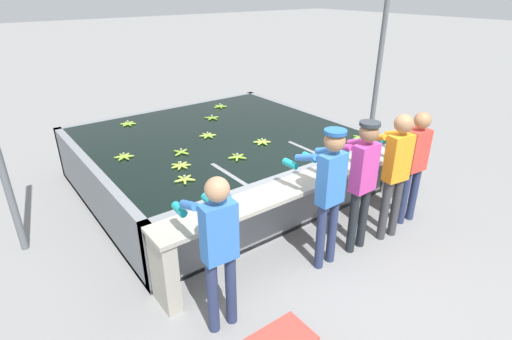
{
  "coord_description": "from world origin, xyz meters",
  "views": [
    {
      "loc": [
        -3.21,
        -2.97,
        3.12
      ],
      "look_at": [
        0.0,
        1.3,
        0.62
      ],
      "focal_mm": 28.0,
      "sensor_mm": 36.0,
      "label": 1
    }
  ],
  "objects": [
    {
      "name": "worker_2",
      "position": [
        0.39,
        -0.29,
        1.05
      ],
      "size": [
        0.41,
        0.72,
        1.71
      ],
      "color": "#1E2328",
      "rests_on": "ground"
    },
    {
      "name": "worker_3",
      "position": [
        0.95,
        -0.36,
        1.04
      ],
      "size": [
        0.47,
        0.74,
        1.72
      ],
      "color": "#38383D",
      "rests_on": "ground"
    },
    {
      "name": "ground_plane",
      "position": [
        0.0,
        0.0,
        0.0
      ],
      "size": [
        80.0,
        80.0,
        0.0
      ],
      "primitive_type": "plane",
      "color": "gray",
      "rests_on": "ground"
    },
    {
      "name": "knife_1",
      "position": [
        1.89,
        0.26,
        0.9
      ],
      "size": [
        0.24,
        0.29,
        0.02
      ],
      "color": "silver",
      "rests_on": "work_ledge"
    },
    {
      "name": "knife_0",
      "position": [
        0.8,
        0.33,
        0.9
      ],
      "size": [
        0.34,
        0.15,
        0.02
      ],
      "color": "silver",
      "rests_on": "work_ledge"
    },
    {
      "name": "work_ledge",
      "position": [
        0.0,
        0.23,
        0.63
      ],
      "size": [
        4.19,
        0.45,
        0.89
      ],
      "color": "#A8A393",
      "rests_on": "ground"
    },
    {
      "name": "banana_bunch_floating_0",
      "position": [
        -1.09,
        1.54,
        0.91
      ],
      "size": [
        0.27,
        0.28,
        0.08
      ],
      "color": "#93BC3D",
      "rests_on": "wash_tank"
    },
    {
      "name": "worker_1",
      "position": [
        -0.16,
        -0.27,
        1.06
      ],
      "size": [
        0.41,
        0.73,
        1.73
      ],
      "color": "navy",
      "rests_on": "ground"
    },
    {
      "name": "support_post_right",
      "position": [
        2.75,
        1.39,
        1.6
      ],
      "size": [
        0.09,
        0.09,
        3.2
      ],
      "color": "slate",
      "rests_on": "ground"
    },
    {
      "name": "banana_bunch_floating_9",
      "position": [
        0.87,
        3.64,
        0.91
      ],
      "size": [
        0.27,
        0.28,
        0.08
      ],
      "color": "#7FAD33",
      "rests_on": "wash_tank"
    },
    {
      "name": "banana_bunch_floating_4",
      "position": [
        -0.32,
        1.32,
        0.91
      ],
      "size": [
        0.28,
        0.27,
        0.08
      ],
      "color": "#7FAD33",
      "rests_on": "wash_tank"
    },
    {
      "name": "banana_bunch_floating_1",
      "position": [
        -1.24,
        1.13,
        0.91
      ],
      "size": [
        0.27,
        0.28,
        0.08
      ],
      "color": "#9EC642",
      "rests_on": "wash_tank"
    },
    {
      "name": "wash_tank",
      "position": [
        0.0,
        2.36,
        0.44
      ],
      "size": [
        4.19,
        3.83,
        0.89
      ],
      "color": "gray",
      "rests_on": "ground"
    },
    {
      "name": "worker_0",
      "position": [
        -1.68,
        -0.35,
        0.99
      ],
      "size": [
        0.43,
        0.72,
        1.66
      ],
      "color": "navy",
      "rests_on": "ground"
    },
    {
      "name": "worker_4",
      "position": [
        1.49,
        -0.28,
        0.97
      ],
      "size": [
        0.45,
        0.73,
        1.63
      ],
      "color": "navy",
      "rests_on": "ground"
    },
    {
      "name": "banana_bunch_floating_5",
      "position": [
        0.33,
        1.58,
        0.91
      ],
      "size": [
        0.27,
        0.28,
        0.08
      ],
      "color": "#9EC642",
      "rests_on": "wash_tank"
    },
    {
      "name": "banana_bunch_floating_3",
      "position": [
        -1.0,
        3.68,
        0.91
      ],
      "size": [
        0.26,
        0.28,
        0.08
      ],
      "color": "#8CB738",
      "rests_on": "wash_tank"
    },
    {
      "name": "banana_bunch_floating_10",
      "position": [
        0.35,
        3.1,
        0.91
      ],
      "size": [
        0.27,
        0.28,
        0.08
      ],
      "color": "#75A333",
      "rests_on": "wash_tank"
    },
    {
      "name": "banana_bunch_floating_7",
      "position": [
        -0.87,
        1.95,
        0.91
      ],
      "size": [
        0.27,
        0.27,
        0.08
      ],
      "color": "#7FAD33",
      "rests_on": "wash_tank"
    },
    {
      "name": "banana_bunch_floating_2",
      "position": [
        1.7,
        0.79,
        0.91
      ],
      "size": [
        0.28,
        0.28,
        0.08
      ],
      "color": "#7FAD33",
      "rests_on": "wash_tank"
    },
    {
      "name": "banana_bunch_floating_6",
      "position": [
        -1.59,
        2.3,
        0.91
      ],
      "size": [
        0.27,
        0.28,
        0.08
      ],
      "color": "#8CB738",
      "rests_on": "wash_tank"
    },
    {
      "name": "banana_bunch_floating_8",
      "position": [
        -0.2,
        2.34,
        0.91
      ],
      "size": [
        0.27,
        0.28,
        0.08
      ],
      "color": "#93BC3D",
      "rests_on": "wash_tank"
    }
  ]
}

